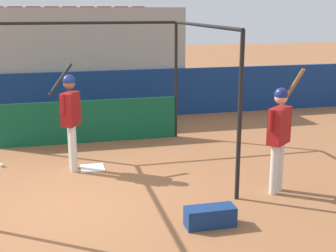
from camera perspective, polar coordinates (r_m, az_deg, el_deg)
name	(u,v)px	position (r m, az deg, el deg)	size (l,w,h in m)	color
ground_plane	(66,206)	(7.44, -12.36, -9.48)	(60.00, 60.00, 0.00)	#935B38
outfield_wall	(57,97)	(12.70, -13.34, 3.45)	(24.00, 0.12, 1.30)	navy
bleacher_section	(55,59)	(14.23, -13.64, 7.96)	(7.05, 3.20, 2.98)	#9E9E99
batting_cage	(91,98)	(9.71, -9.32, 3.41)	(4.05, 3.87, 2.67)	black
home_plate	(92,168)	(9.00, -9.20, -5.04)	(0.44, 0.44, 0.02)	white
player_batter	(70,113)	(8.69, -11.82, 1.55)	(0.58, 0.88, 1.92)	silver
player_waiting	(279,130)	(7.67, 13.40, -0.50)	(0.63, 0.72, 2.04)	silver
equipment_bag	(210,217)	(6.62, 5.16, -10.93)	(0.70, 0.28, 0.28)	navy
baseball	(2,165)	(9.49, -19.58, -4.49)	(0.07, 0.07, 0.07)	white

